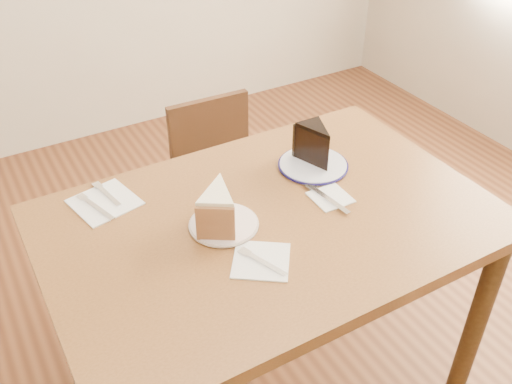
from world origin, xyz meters
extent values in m
cube|color=#523016|center=(0.00, 0.00, 0.73)|extent=(1.20, 0.80, 0.04)
cylinder|color=black|center=(0.54, -0.34, 0.35)|extent=(0.06, 0.06, 0.71)
cylinder|color=black|center=(-0.54, 0.34, 0.35)|extent=(0.06, 0.06, 0.71)
cylinder|color=black|center=(0.54, 0.34, 0.35)|extent=(0.06, 0.06, 0.71)
cube|color=#311A0E|center=(0.14, 0.52, 0.40)|extent=(0.39, 0.39, 0.04)
cylinder|color=#311A0E|center=(0.31, 0.68, 0.19)|extent=(0.03, 0.03, 0.39)
cylinder|color=#311A0E|center=(-0.01, 0.69, 0.19)|extent=(0.03, 0.03, 0.39)
cylinder|color=#311A0E|center=(0.30, 0.36, 0.19)|extent=(0.03, 0.03, 0.39)
cylinder|color=#311A0E|center=(-0.02, 0.37, 0.19)|extent=(0.03, 0.03, 0.39)
cube|color=#311A0E|center=(0.15, 0.69, 0.59)|extent=(0.32, 0.04, 0.34)
cylinder|color=silver|center=(-0.13, 0.03, 0.76)|extent=(0.18, 0.18, 0.01)
cylinder|color=white|center=(0.24, 0.14, 0.76)|extent=(0.20, 0.20, 0.01)
cube|color=white|center=(-0.11, -0.14, 0.75)|extent=(0.19, 0.19, 0.00)
cube|color=white|center=(0.19, -0.01, 0.75)|extent=(0.11, 0.11, 0.00)
cube|color=white|center=(-0.37, 0.28, 0.75)|extent=(0.19, 0.19, 0.00)
cube|color=silver|center=(-0.11, -0.15, 0.76)|extent=(0.06, 0.14, 0.00)
cube|color=silver|center=(0.18, -0.02, 0.76)|extent=(0.04, 0.17, 0.00)
cube|color=white|center=(-0.35, 0.31, 0.76)|extent=(0.04, 0.14, 0.00)
cube|color=silver|center=(-0.40, 0.27, 0.76)|extent=(0.06, 0.16, 0.00)
camera|label=1|loc=(-0.63, -1.02, 1.70)|focal=40.00mm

